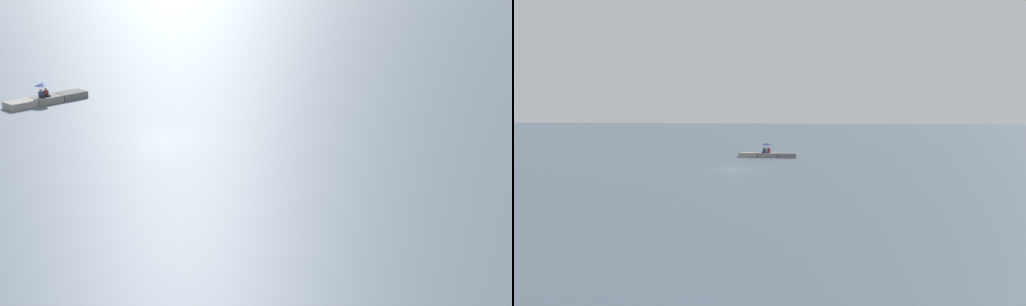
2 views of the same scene
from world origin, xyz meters
TOP-DOWN VIEW (x-y plane):
  - ground_plane at (0.00, 0.00)m, footprint 500.00×500.00m
  - seawall_pier at (0.00, -16.23)m, footprint 7.44×1.81m
  - person_seated_maroon_left at (-0.03, -16.19)m, footprint 0.43×0.63m
  - person_seated_blue_right at (0.53, -16.09)m, footprint 0.43×0.63m
  - umbrella_open_navy at (0.24, -16.24)m, footprint 1.34×1.34m

SIDE VIEW (x-z plane):
  - ground_plane at x=0.00m, z-range 0.00..0.00m
  - seawall_pier at x=0.00m, z-range 0.00..0.58m
  - person_seated_maroon_left at x=-0.03m, z-range 0.47..1.20m
  - person_seated_blue_right at x=0.53m, z-range 0.47..1.20m
  - umbrella_open_navy at x=0.24m, z-range 1.05..2.34m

